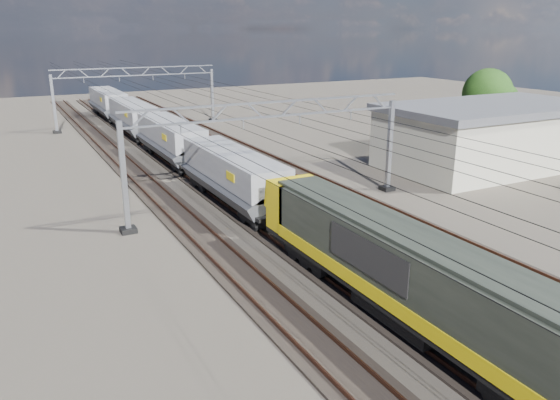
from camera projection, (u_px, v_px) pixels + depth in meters
name	position (u px, v px, depth m)	size (l,w,h in m)	color
ground	(303.00, 227.00, 32.85)	(160.00, 160.00, 0.00)	black
track_outer_west	(209.00, 244.00, 30.18)	(2.60, 140.00, 0.30)	black
track_loco	(273.00, 232.00, 31.95)	(2.60, 140.00, 0.30)	black
track_inner_east	(331.00, 221.00, 33.71)	(2.60, 140.00, 0.30)	black
track_outer_east	(383.00, 212.00, 35.48)	(2.60, 140.00, 0.30)	black
catenary_gantry_mid	(272.00, 151.00, 35.06)	(19.90, 0.90, 7.11)	#989CA6
catenary_gantry_far	(138.00, 94.00, 65.52)	(19.90, 0.90, 7.11)	#989CA6
overhead_wires	(246.00, 114.00, 37.90)	(12.03, 140.00, 0.53)	black
locomotive	(409.00, 273.00, 21.28)	(2.76, 21.10, 3.62)	black
hopper_wagon_lead	(233.00, 174.00, 36.28)	(3.38, 13.00, 3.25)	black
hopper_wagon_mid	(171.00, 138.00, 48.29)	(3.38, 13.00, 3.25)	black
hopper_wagon_third	(133.00, 116.00, 60.30)	(3.38, 13.00, 3.25)	black
hopper_wagon_fourth	(108.00, 101.00, 72.32)	(3.38, 13.00, 3.25)	black
industrial_shed	(490.00, 135.00, 46.82)	(18.60, 10.60, 5.40)	beige
tree_far	(491.00, 95.00, 56.44)	(5.55, 5.15, 7.61)	#3B251B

